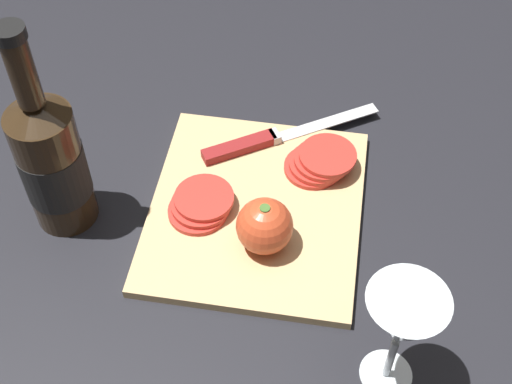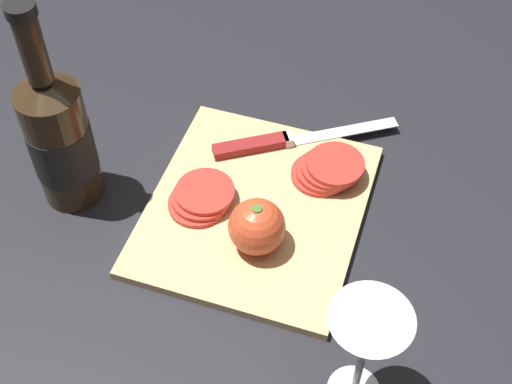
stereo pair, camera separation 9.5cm
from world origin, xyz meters
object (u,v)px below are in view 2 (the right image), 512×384
object	(u,v)px
whole_tomato	(257,227)
tomato_slice_stack_far	(201,198)
wine_glass	(366,342)
knife	(268,143)
wine_bottle	(59,138)
tomato_slice_stack_near	(328,169)

from	to	relation	value
whole_tomato	tomato_slice_stack_far	bearing A→B (deg)	-114.10
wine_glass	tomato_slice_stack_far	size ratio (longest dim) A/B	1.78
whole_tomato	knife	size ratio (longest dim) A/B	0.30
wine_bottle	tomato_slice_stack_near	xyz separation A→B (m)	(-0.12, 0.33, -0.08)
wine_bottle	whole_tomato	world-z (taller)	wine_bottle
tomato_slice_stack_near	tomato_slice_stack_far	world-z (taller)	tomato_slice_stack_near
knife	tomato_slice_stack_far	distance (m)	0.14
wine_glass	wine_bottle	bearing A→B (deg)	-111.00
tomato_slice_stack_far	wine_bottle	bearing A→B (deg)	-82.34
wine_bottle	tomato_slice_stack_far	xyz separation A→B (m)	(-0.02, 0.18, -0.08)
knife	whole_tomato	bearing A→B (deg)	-109.59
wine_glass	tomato_slice_stack_far	bearing A→B (deg)	-126.80
wine_bottle	tomato_slice_stack_near	world-z (taller)	wine_bottle
wine_bottle	whole_tomato	bearing A→B (deg)	86.46
wine_bottle	whole_tomato	xyz separation A→B (m)	(0.02, 0.28, -0.06)
wine_bottle	tomato_slice_stack_far	world-z (taller)	wine_bottle
tomato_slice_stack_near	knife	bearing A→B (deg)	-106.95
wine_bottle	wine_glass	world-z (taller)	wine_bottle
knife	wine_glass	bearing A→B (deg)	-90.05
whole_tomato	wine_glass	bearing A→B (deg)	47.51
wine_glass	whole_tomato	size ratio (longest dim) A/B	2.22
wine_bottle	knife	size ratio (longest dim) A/B	1.26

